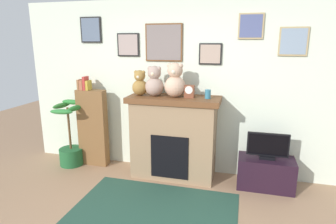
% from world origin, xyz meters
% --- Properties ---
extents(back_wall, '(5.20, 0.15, 2.60)m').
position_xyz_m(back_wall, '(-0.00, 2.00, 1.31)').
color(back_wall, silver).
rests_on(back_wall, ground_plane).
extents(fireplace, '(1.33, 0.58, 1.22)m').
position_xyz_m(fireplace, '(-0.08, 1.68, 0.62)').
color(fireplace, '#937455').
rests_on(fireplace, ground_plane).
extents(bookshelf, '(0.47, 0.16, 1.46)m').
position_xyz_m(bookshelf, '(-1.46, 1.74, 0.65)').
color(bookshelf, brown).
rests_on(bookshelf, ground_plane).
extents(potted_plant, '(0.44, 0.49, 1.08)m').
position_xyz_m(potted_plant, '(-1.81, 1.62, 0.33)').
color(potted_plant, '#1E592D').
rests_on(potted_plant, ground_plane).
extents(tv_stand, '(0.75, 0.40, 0.43)m').
position_xyz_m(tv_stand, '(1.24, 1.64, 0.22)').
color(tv_stand, black).
rests_on(tv_stand, ground_plane).
extents(television, '(0.55, 0.14, 0.36)m').
position_xyz_m(television, '(1.24, 1.64, 0.61)').
color(television, black).
rests_on(television, tv_stand).
extents(area_rug, '(1.97, 1.19, 0.01)m').
position_xyz_m(area_rug, '(-0.08, 0.74, 0.00)').
color(area_rug, '#25483A').
rests_on(area_rug, ground_plane).
extents(candle_jar, '(0.08, 0.08, 0.13)m').
position_xyz_m(candle_jar, '(0.40, 1.66, 1.29)').
color(candle_jar, teal).
rests_on(candle_jar, fireplace).
extents(mantel_clock, '(0.14, 0.10, 0.18)m').
position_xyz_m(mantel_clock, '(0.14, 1.66, 1.31)').
color(mantel_clock, brown).
rests_on(mantel_clock, fireplace).
extents(teddy_bear_brown, '(0.23, 0.23, 0.37)m').
position_xyz_m(teddy_bear_brown, '(-0.59, 1.66, 1.39)').
color(teddy_bear_brown, olive).
rests_on(teddy_bear_brown, fireplace).
extents(teddy_bear_grey, '(0.27, 0.27, 0.43)m').
position_xyz_m(teddy_bear_grey, '(-0.37, 1.66, 1.42)').
color(teddy_bear_grey, tan).
rests_on(teddy_bear_grey, fireplace).
extents(teddy_bear_tan, '(0.30, 0.30, 0.48)m').
position_xyz_m(teddy_bear_tan, '(-0.07, 1.66, 1.44)').
color(teddy_bear_tan, tan).
rests_on(teddy_bear_tan, fireplace).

